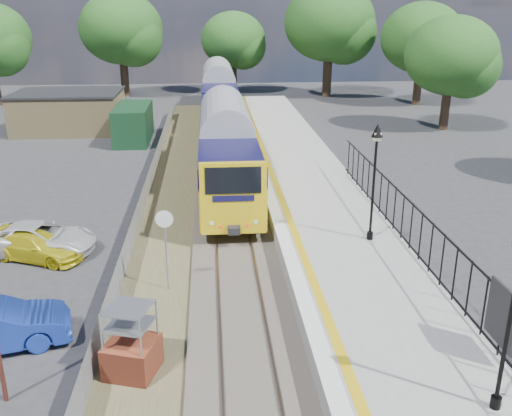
{
  "coord_description": "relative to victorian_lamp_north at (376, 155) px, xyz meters",
  "views": [
    {
      "loc": [
        -0.86,
        -14.29,
        9.66
      ],
      "look_at": [
        0.88,
        6.92,
        2.0
      ],
      "focal_mm": 40.0,
      "sensor_mm": 36.0,
      "label": 1
    }
  ],
  "objects": [
    {
      "name": "victorian_lamp_north",
      "position": [
        0.0,
        0.0,
        0.0
      ],
      "size": [
        0.44,
        0.44,
        4.6
      ],
      "color": "black",
      "rests_on": "platform"
    },
    {
      "name": "ground",
      "position": [
        -5.3,
        -6.0,
        -4.3
      ],
      "size": [
        120.0,
        120.0,
        0.0
      ],
      "primitive_type": "plane",
      "color": "#2D2D30",
      "rests_on": "ground"
    },
    {
      "name": "wire_fence",
      "position": [
        -9.5,
        6.0,
        -3.7
      ],
      "size": [
        0.06,
        52.0,
        1.2
      ],
      "color": "#999EA3",
      "rests_on": "ground"
    },
    {
      "name": "train",
      "position": [
        -5.3,
        21.83,
        -1.96
      ],
      "size": [
        2.82,
        40.83,
        3.51
      ],
      "color": "gold",
      "rests_on": "ground"
    },
    {
      "name": "platform_edge",
      "position": [
        -3.16,
        2.0,
        -3.39
      ],
      "size": [
        0.9,
        70.0,
        0.01
      ],
      "color": "silver",
      "rests_on": "platform"
    },
    {
      "name": "car_white",
      "position": [
        -13.26,
        1.72,
        -3.65
      ],
      "size": [
        4.92,
        2.79,
        1.29
      ],
      "primitive_type": "imported",
      "rotation": [
        0.0,
        0.0,
        1.43
      ],
      "color": "silver",
      "rests_on": "ground"
    },
    {
      "name": "track_bed",
      "position": [
        -5.77,
        3.67,
        -4.21
      ],
      "size": [
        5.9,
        80.0,
        0.29
      ],
      "color": "#473F38",
      "rests_on": "ground"
    },
    {
      "name": "speed_sign",
      "position": [
        -7.8,
        -2.0,
        -2.18
      ],
      "size": [
        0.62,
        0.1,
        3.06
      ],
      "rotation": [
        0.0,
        0.0,
        -0.02
      ],
      "color": "#999EA3",
      "rests_on": "ground"
    },
    {
      "name": "brick_plinth",
      "position": [
        -8.46,
        -6.76,
        -3.29
      ],
      "size": [
        1.64,
        1.64,
        2.11
      ],
      "rotation": [
        0.0,
        0.0,
        -0.31
      ],
      "color": "#973D26",
      "rests_on": "ground"
    },
    {
      "name": "tree_line",
      "position": [
        -3.9,
        36.0,
        2.31
      ],
      "size": [
        56.8,
        43.8,
        11.88
      ],
      "color": "#332319",
      "rests_on": "ground"
    },
    {
      "name": "platform",
      "position": [
        -1.1,
        2.0,
        -3.85
      ],
      "size": [
        5.0,
        70.0,
        0.9
      ],
      "primitive_type": "cube",
      "color": "gray",
      "rests_on": "ground"
    },
    {
      "name": "outbuilding",
      "position": [
        -16.21,
        25.21,
        -2.78
      ],
      "size": [
        10.8,
        10.1,
        3.12
      ],
      "color": "tan",
      "rests_on": "ground"
    },
    {
      "name": "car_yellow",
      "position": [
        -13.15,
        1.16,
        -3.74
      ],
      "size": [
        4.16,
        2.92,
        1.12
      ],
      "primitive_type": "imported",
      "rotation": [
        0.0,
        0.0,
        1.18
      ],
      "color": "gold",
      "rests_on": "ground"
    },
    {
      "name": "palisade_fence",
      "position": [
        1.25,
        -3.76,
        -2.46
      ],
      "size": [
        0.12,
        26.0,
        2.0
      ],
      "color": "black",
      "rests_on": "platform"
    }
  ]
}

